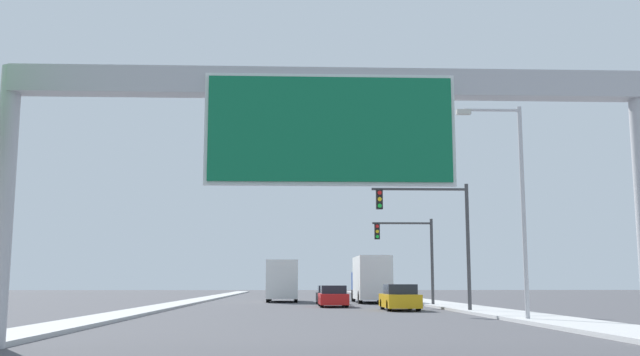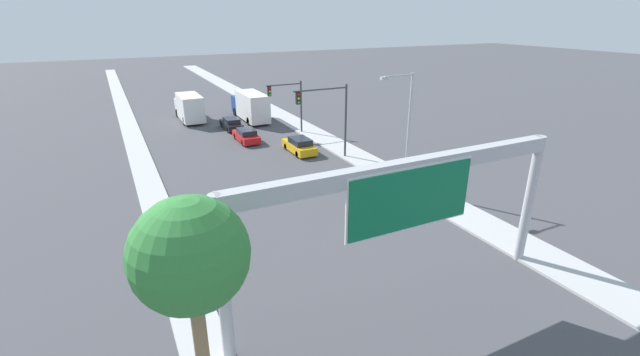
# 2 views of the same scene
# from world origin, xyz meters

# --- Properties ---
(sidewalk_right) EXTENTS (3.00, 120.00, 0.15)m
(sidewalk_right) POSITION_xyz_m (9.50, 60.00, 0.07)
(sidewalk_right) COLOR #B3B3B3
(sidewalk_right) RESTS_ON ground
(median_strip_left) EXTENTS (2.00, 120.00, 0.15)m
(median_strip_left) POSITION_xyz_m (-9.00, 60.00, 0.07)
(median_strip_left) COLOR #B3B3B3
(median_strip_left) RESTS_ON ground
(sign_gantry) EXTENTS (16.90, 0.73, 7.11)m
(sign_gantry) POSITION_xyz_m (0.00, 17.91, 5.61)
(sign_gantry) COLOR #B2B2B7
(sign_gantry) RESTS_ON ground
(car_near_left) EXTENTS (1.74, 4.35, 1.36)m
(car_near_left) POSITION_xyz_m (1.75, 53.07, 0.65)
(car_near_left) COLOR black
(car_near_left) RESTS_ON ground
(car_mid_right) EXTENTS (1.82, 4.48, 1.40)m
(car_mid_right) POSITION_xyz_m (1.75, 47.32, 0.66)
(car_mid_right) COLOR red
(car_mid_right) RESTS_ON ground
(car_near_center) EXTENTS (1.86, 4.60, 1.49)m
(car_near_center) POSITION_xyz_m (5.25, 41.27, 0.70)
(car_near_center) COLOR gold
(car_near_center) RESTS_ON ground
(truck_box_primary) EXTENTS (2.45, 9.00, 3.59)m
(truck_box_primary) POSITION_xyz_m (5.25, 56.48, 1.81)
(truck_box_primary) COLOR navy
(truck_box_primary) RESTS_ON ground
(truck_box_secondary) EXTENTS (2.50, 7.77, 3.37)m
(truck_box_secondary) POSITION_xyz_m (-1.75, 59.65, 1.71)
(truck_box_secondary) COLOR white
(truck_box_secondary) RESTS_ON ground
(traffic_light_near_intersection) EXTENTS (5.28, 0.32, 6.90)m
(traffic_light_near_intersection) POSITION_xyz_m (6.89, 38.00, 4.69)
(traffic_light_near_intersection) COLOR #3D3D3F
(traffic_light_near_intersection) RESTS_ON ground
(traffic_light_mid_block) EXTENTS (4.13, 0.32, 5.88)m
(traffic_light_mid_block) POSITION_xyz_m (7.17, 48.00, 3.96)
(traffic_light_mid_block) COLOR #3D3D3F
(traffic_light_mid_block) RESTS_ON ground
(palm_tree_foreground) EXTENTS (3.41, 3.41, 8.26)m
(palm_tree_foreground) POSITION_xyz_m (-9.57, 15.38, 6.46)
(palm_tree_foreground) COLOR #8C704C
(palm_tree_foreground) RESTS_ON ground
(street_lamp_right) EXTENTS (2.77, 0.28, 8.95)m
(street_lamp_right) POSITION_xyz_m (8.26, 28.94, 5.28)
(street_lamp_right) COLOR #B2B2B7
(street_lamp_right) RESTS_ON ground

